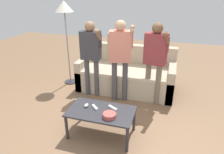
{
  "coord_description": "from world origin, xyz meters",
  "views": [
    {
      "loc": [
        0.9,
        -2.56,
        2.08
      ],
      "look_at": [
        0.03,
        0.36,
        0.73
      ],
      "focal_mm": 32.92,
      "sensor_mm": 36.0,
      "label": 1
    }
  ],
  "objects": [
    {
      "name": "player_center",
      "position": [
        0.02,
        0.92,
        0.98
      ],
      "size": [
        0.49,
        0.3,
        1.56
      ],
      "color": "#47474C",
      "rests_on": "ground"
    },
    {
      "name": "snack_bowl",
      "position": [
        0.19,
        -0.3,
        0.45
      ],
      "size": [
        0.18,
        0.18,
        0.06
      ],
      "primitive_type": "cylinder",
      "color": "#B24C47",
      "rests_on": "coffee_table"
    },
    {
      "name": "game_remote_wand_far",
      "position": [
        0.17,
        -0.08,
        0.44
      ],
      "size": [
        0.16,
        0.11,
        0.03
      ],
      "color": "white",
      "rests_on": "coffee_table"
    },
    {
      "name": "couch",
      "position": [
        0.03,
        1.47,
        0.31
      ],
      "size": [
        2.01,
        0.94,
        0.9
      ],
      "color": "#B7A88E",
      "rests_on": "ground"
    },
    {
      "name": "ground_plane",
      "position": [
        0.0,
        0.0,
        0.0
      ],
      "size": [
        12.0,
        12.0,
        0.0
      ],
      "primitive_type": "plane",
      "color": "brown"
    },
    {
      "name": "floor_lamp",
      "position": [
        -1.3,
        1.37,
        1.6
      ],
      "size": [
        0.38,
        0.38,
        1.82
      ],
      "color": "#2D2D33",
      "rests_on": "ground"
    },
    {
      "name": "coffee_table",
      "position": [
        0.02,
        -0.18,
        0.37
      ],
      "size": [
        0.97,
        0.55,
        0.42
      ],
      "color": "#2D2D33",
      "rests_on": "ground"
    },
    {
      "name": "player_left",
      "position": [
        -0.57,
        0.95,
        0.95
      ],
      "size": [
        0.46,
        0.34,
        1.51
      ],
      "color": "#47474C",
      "rests_on": "ground"
    },
    {
      "name": "player_right",
      "position": [
        0.64,
        0.99,
        0.96
      ],
      "size": [
        0.44,
        0.42,
        1.53
      ],
      "color": "#756656",
      "rests_on": "ground"
    },
    {
      "name": "game_remote_nunchuk",
      "position": [
        -0.22,
        -0.14,
        0.45
      ],
      "size": [
        0.06,
        0.09,
        0.05
      ],
      "color": "white",
      "rests_on": "coffee_table"
    },
    {
      "name": "game_remote_wand_near",
      "position": [
        -0.08,
        -0.14,
        0.44
      ],
      "size": [
        0.13,
        0.13,
        0.03
      ],
      "color": "white",
      "rests_on": "coffee_table"
    }
  ]
}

